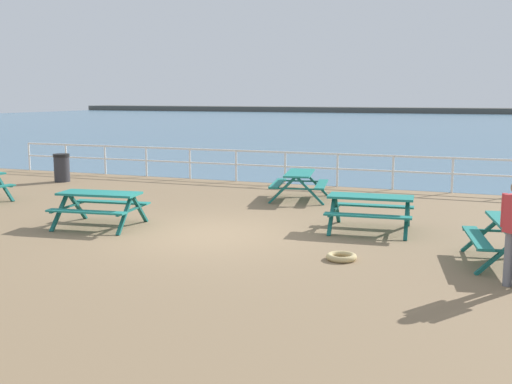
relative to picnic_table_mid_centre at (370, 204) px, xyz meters
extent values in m
cube|color=#846B4C|center=(-3.11, -1.57, -0.68)|extent=(30.00, 24.00, 0.20)
cube|color=#476B84|center=(-3.11, 51.18, -0.58)|extent=(142.00, 90.00, 0.01)
cube|color=#4C4C47|center=(-3.11, 94.18, -0.58)|extent=(142.00, 6.00, 1.80)
cube|color=white|center=(-3.11, 6.18, 0.47)|extent=(23.00, 0.06, 0.06)
cube|color=white|center=(-3.11, 6.18, -0.01)|extent=(23.00, 0.05, 0.05)
cylinder|color=white|center=(-14.61, 6.18, -0.06)|extent=(0.07, 0.07, 1.05)
cylinder|color=white|center=(-12.84, 6.18, -0.06)|extent=(0.07, 0.07, 1.05)
cylinder|color=white|center=(-11.07, 6.18, -0.06)|extent=(0.07, 0.07, 1.05)
cylinder|color=white|center=(-9.30, 6.18, -0.06)|extent=(0.07, 0.07, 1.05)
cylinder|color=white|center=(-7.53, 6.18, -0.06)|extent=(0.07, 0.07, 1.05)
cylinder|color=white|center=(-5.77, 6.18, -0.06)|extent=(0.07, 0.07, 1.05)
cylinder|color=white|center=(-4.00, 6.18, -0.06)|extent=(0.07, 0.07, 1.05)
cylinder|color=white|center=(-2.23, 6.18, -0.06)|extent=(0.07, 0.07, 1.05)
cylinder|color=white|center=(-0.46, 6.18, -0.06)|extent=(0.07, 0.07, 1.05)
cylinder|color=white|center=(1.31, 6.18, -0.06)|extent=(0.07, 0.07, 1.05)
cube|color=#165B54|center=(-10.29, 0.23, -0.21)|extent=(0.79, 0.24, 0.79)
cube|color=#1E7A70|center=(0.00, 0.00, 0.17)|extent=(1.86, 0.86, 0.05)
cube|color=#1E7A70|center=(-0.06, 0.62, -0.13)|extent=(1.82, 0.42, 0.04)
cube|color=#1E7A70|center=(0.06, -0.62, -0.13)|extent=(1.82, 0.42, 0.04)
cube|color=#165B54|center=(0.74, 0.44, -0.21)|extent=(0.15, 0.80, 0.79)
cube|color=#165B54|center=(0.81, -0.30, -0.21)|extent=(0.15, 0.80, 0.79)
cube|color=#165B54|center=(0.78, 0.07, -0.16)|extent=(0.20, 1.50, 0.04)
cube|color=#165B54|center=(-0.81, 0.30, -0.21)|extent=(0.15, 0.80, 0.79)
cube|color=#165B54|center=(-0.74, -0.44, -0.21)|extent=(0.15, 0.80, 0.79)
cube|color=#165B54|center=(-0.78, -0.07, -0.16)|extent=(0.20, 1.50, 0.04)
cube|color=#1E7A70|center=(2.22, -1.89, -0.13)|extent=(0.58, 1.82, 0.04)
cube|color=#165B54|center=(2.32, -1.07, -0.21)|extent=(0.79, 0.22, 0.79)
cube|color=#165B54|center=(2.69, -1.01, -0.16)|extent=(1.49, 0.33, 0.04)
cube|color=#165B54|center=(2.61, -2.61, -0.21)|extent=(0.79, 0.22, 0.79)
cube|color=#1E7A70|center=(-2.63, 3.35, 0.17)|extent=(1.02, 1.90, 0.05)
cube|color=#1E7A70|center=(-3.24, 3.24, -0.13)|extent=(0.59, 1.82, 0.04)
cube|color=#1E7A70|center=(-2.02, 3.47, -0.13)|extent=(0.59, 1.82, 0.04)
cube|color=#165B54|center=(-3.15, 4.05, -0.21)|extent=(0.79, 0.23, 0.79)
cube|color=#165B54|center=(-2.41, 4.19, -0.21)|extent=(0.79, 0.23, 0.79)
cube|color=#165B54|center=(-2.78, 4.12, -0.16)|extent=(1.48, 0.34, 0.04)
cube|color=#165B54|center=(-2.85, 2.52, -0.21)|extent=(0.79, 0.23, 0.79)
cube|color=#165B54|center=(-2.12, 2.66, -0.21)|extent=(0.79, 0.23, 0.79)
cube|color=#165B54|center=(-2.49, 2.59, -0.16)|extent=(1.48, 0.34, 0.04)
cube|color=#1E7A70|center=(-5.72, -1.73, 0.17)|extent=(1.88, 0.93, 0.05)
cube|color=#1E7A70|center=(-5.81, -1.11, -0.13)|extent=(1.82, 0.50, 0.04)
cube|color=#1E7A70|center=(-5.64, -2.34, -0.13)|extent=(1.82, 0.50, 0.04)
cube|color=#165B54|center=(-5.00, -1.25, -0.21)|extent=(0.18, 0.80, 0.79)
cube|color=#165B54|center=(-4.90, -1.99, -0.21)|extent=(0.18, 0.80, 0.79)
cube|color=#165B54|center=(-4.95, -1.62, -0.16)|extent=(0.26, 1.49, 0.04)
cube|color=#165B54|center=(-6.55, -1.46, -0.21)|extent=(0.18, 0.80, 0.79)
cube|color=#165B54|center=(-6.45, -2.20, -0.21)|extent=(0.18, 0.80, 0.79)
cube|color=#165B54|center=(-6.50, -1.83, -0.16)|extent=(0.26, 1.49, 0.04)
cylinder|color=slate|center=(2.72, -3.12, -0.16)|extent=(0.14, 0.14, 0.85)
cylinder|color=red|center=(2.61, -3.05, 0.58)|extent=(0.09, 0.09, 0.52)
cylinder|color=#2D2D33|center=(-11.26, 3.93, -0.16)|extent=(0.52, 0.52, 0.85)
cylinder|color=black|center=(-11.26, 3.93, 0.32)|extent=(0.55, 0.55, 0.10)
torus|color=tan|center=(-0.02, -2.56, -0.53)|extent=(0.55, 0.55, 0.11)
camera|label=1|loc=(2.39, -13.04, 2.32)|focal=43.07mm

